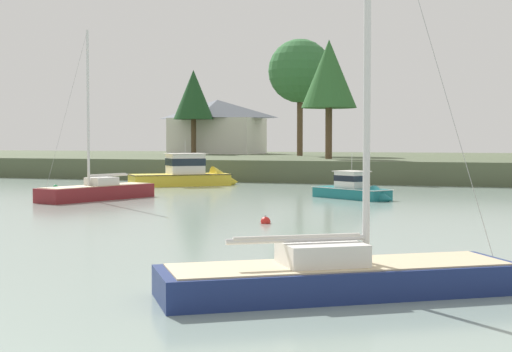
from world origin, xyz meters
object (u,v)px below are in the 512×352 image
at_px(mooring_buoy_green, 55,187).
at_px(sailboat_navy, 338,285).
at_px(cruiser_teal, 358,193).
at_px(cruiser_yellow, 192,178).
at_px(sailboat_maroon, 97,196).
at_px(mooring_buoy_red, 266,222).

bearing_deg(mooring_buoy_green, sailboat_navy, -47.67).
distance_m(cruiser_teal, mooring_buoy_green, 26.45).
relative_size(cruiser_teal, mooring_buoy_green, 14.42).
height_order(sailboat_navy, mooring_buoy_green, sailboat_navy).
xyz_separation_m(sailboat_navy, cruiser_teal, (-6.00, 31.58, 0.16)).
height_order(cruiser_yellow, sailboat_maroon, sailboat_maroon).
bearing_deg(cruiser_teal, sailboat_maroon, -159.61).
xyz_separation_m(cruiser_teal, mooring_buoy_green, (-26.18, 3.74, -0.35)).
bearing_deg(sailboat_maroon, cruiser_teal, 20.39).
xyz_separation_m(cruiser_yellow, sailboat_maroon, (0.57, -16.79, -0.37)).
bearing_deg(mooring_buoy_red, sailboat_navy, -65.18).
distance_m(cruiser_teal, mooring_buoy_red, 16.29).
distance_m(cruiser_yellow, cruiser_teal, 20.02).
bearing_deg(mooring_buoy_red, mooring_buoy_green, 141.45).
distance_m(cruiser_yellow, sailboat_maroon, 16.81).
xyz_separation_m(sailboat_maroon, mooring_buoy_red, (15.26, -10.17, -0.18)).
height_order(cruiser_yellow, sailboat_navy, sailboat_navy).
xyz_separation_m(cruiser_yellow, mooring_buoy_green, (-9.27, -6.98, -0.56)).
relative_size(cruiser_yellow, cruiser_teal, 1.44).
bearing_deg(cruiser_yellow, cruiser_teal, -32.36).
height_order(sailboat_maroon, cruiser_teal, sailboat_maroon).
height_order(sailboat_navy, mooring_buoy_red, sailboat_navy).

